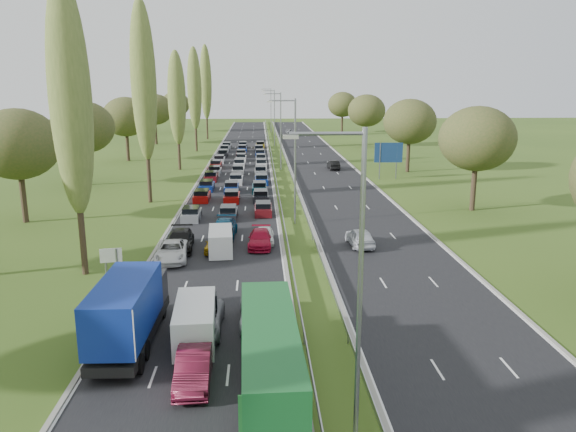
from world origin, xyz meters
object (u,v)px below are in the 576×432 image
object	(u,v)px
blue_lorry	(129,310)
white_van_rear	(221,240)
green_lorry	(270,353)
direction_sign	(388,154)
near_car_2	(172,251)
info_sign	(111,259)
white_van_front	(196,321)
near_car_3	(180,240)

from	to	relation	value
blue_lorry	white_van_rear	bearing A→B (deg)	78.86
blue_lorry	green_lorry	world-z (taller)	blue_lorry
white_van_rear	direction_sign	xyz separation A→B (m)	(21.50, 34.47, 2.60)
white_van_rear	direction_sign	size ratio (longest dim) A/B	0.90
near_car_2	green_lorry	xyz separation A→B (m)	(7.19, -19.68, 1.25)
green_lorry	info_sign	size ratio (longest dim) A/B	5.89
green_lorry	info_sign	xyz separation A→B (m)	(-10.84, 15.95, -0.62)
blue_lorry	green_lorry	bearing A→B (deg)	-34.83
white_van_rear	white_van_front	bearing A→B (deg)	-94.72
near_car_3	white_van_front	size ratio (longest dim) A/B	1.02
white_van_front	white_van_rear	size ratio (longest dim) A/B	1.11
near_car_2	direction_sign	world-z (taller)	direction_sign
info_sign	white_van_front	bearing A→B (deg)	-55.77
blue_lorry	direction_sign	distance (m)	56.82
near_car_2	info_sign	distance (m)	5.25
blue_lorry	info_sign	world-z (taller)	blue_lorry
green_lorry	white_van_front	xyz separation A→B (m)	(-3.82, 5.65, -0.91)
green_lorry	white_van_front	world-z (taller)	green_lorry
direction_sign	green_lorry	bearing A→B (deg)	-107.74
near_car_2	white_van_front	bearing A→B (deg)	-80.08
near_car_2	blue_lorry	size ratio (longest dim) A/B	0.58
near_car_3	green_lorry	distance (m)	23.59
white_van_front	white_van_rear	xyz separation A→B (m)	(0.29, 16.04, -0.11)
blue_lorry	direction_sign	xyz separation A→B (m)	(25.12, 50.95, 1.61)
near_car_2	green_lorry	distance (m)	20.99
near_car_3	blue_lorry	world-z (taller)	blue_lorry
near_car_3	white_van_front	distance (m)	17.16
near_car_2	blue_lorry	bearing A→B (deg)	-93.41
blue_lorry	white_van_rear	distance (m)	16.90
blue_lorry	near_car_2	bearing A→B (deg)	91.41
near_car_2	direction_sign	bearing A→B (deg)	51.82
green_lorry	white_van_rear	xyz separation A→B (m)	(-3.54, 21.68, -1.02)
white_van_front	green_lorry	bearing A→B (deg)	-59.18
info_sign	direction_sign	size ratio (longest dim) A/B	0.40
white_van_rear	near_car_3	bearing A→B (deg)	162.69
near_car_3	blue_lorry	size ratio (longest dim) A/B	0.60
near_car_3	green_lorry	world-z (taller)	green_lorry
blue_lorry	info_sign	distance (m)	11.37
white_van_rear	near_car_2	bearing A→B (deg)	-154.94
near_car_3	direction_sign	world-z (taller)	direction_sign
blue_lorry	green_lorry	size ratio (longest dim) A/B	0.72
near_car_3	blue_lorry	distance (m)	17.34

